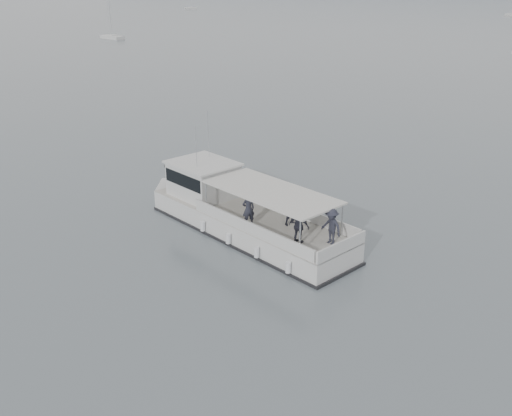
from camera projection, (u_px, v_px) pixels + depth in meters
The scene contains 2 objects.
ground at pixel (187, 222), 31.00m from camera, with size 1400.00×1400.00×0.00m, color #566065.
tour_boat at pixel (233, 211), 29.96m from camera, with size 14.08×5.02×5.86m.
Camera 1 is at (20.98, -19.55, 12.37)m, focal length 40.00 mm.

